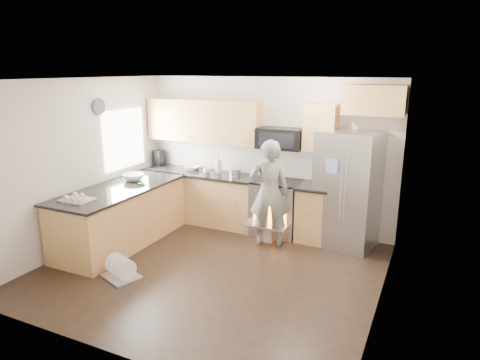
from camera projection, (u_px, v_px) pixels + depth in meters
The scene contains 8 objects.
ground at pixel (210, 270), 5.99m from camera, with size 4.50×4.50×0.00m, color black.
room_shell at pixel (206, 152), 5.59m from camera, with size 4.54×4.04×2.62m.
back_cabinet_run at pixel (229, 172), 7.51m from camera, with size 4.45×0.64×2.50m.
peninsula at pixel (121, 215), 6.81m from camera, with size 0.96×2.36×1.03m.
stove_range at pixel (277, 195), 7.15m from camera, with size 0.76×0.97×1.79m.
refrigerator at pixel (347, 190), 6.63m from camera, with size 1.00×0.84×1.82m.
person at pixel (269, 193), 6.66m from camera, with size 0.62×0.41×1.70m, color gray.
dish_rack at pixel (121, 272), 5.74m from camera, with size 0.60×0.54×0.30m.
Camera 1 is at (2.70, -4.78, 2.73)m, focal length 32.00 mm.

